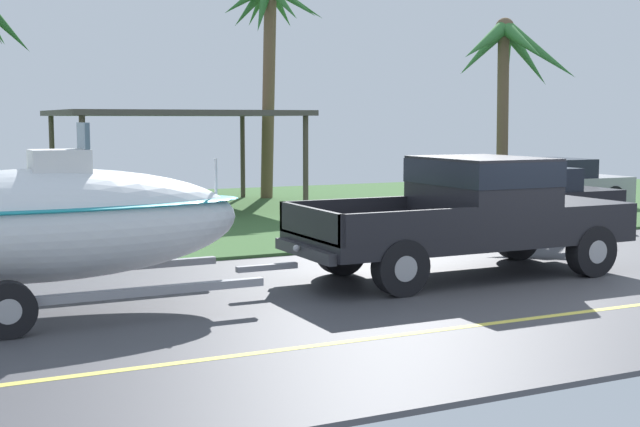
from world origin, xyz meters
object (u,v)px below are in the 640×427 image
(pickup_truck_towing, at_px, (479,209))
(parked_sedan_far, at_px, (520,200))
(palm_tree_far_left, at_px, (508,61))
(palm_tree_near_right, at_px, (269,29))
(carport_awning, at_px, (174,115))
(boat_on_trailer, at_px, (38,224))
(parked_sedan_near, at_px, (543,185))

(pickup_truck_towing, height_order, parked_sedan_far, pickup_truck_towing)
(palm_tree_far_left, bearing_deg, pickup_truck_towing, -130.67)
(pickup_truck_towing, relative_size, palm_tree_near_right, 0.82)
(palm_tree_near_right, bearing_deg, parked_sedan_far, -75.81)
(pickup_truck_towing, height_order, carport_awning, carport_awning)
(parked_sedan_far, xyz_separation_m, palm_tree_far_left, (1.23, 2.11, 3.18))
(pickup_truck_towing, bearing_deg, boat_on_trailer, -180.00)
(parked_sedan_near, distance_m, palm_tree_far_left, 3.89)
(boat_on_trailer, height_order, carport_awning, carport_awning)
(pickup_truck_towing, height_order, palm_tree_far_left, palm_tree_far_left)
(carport_awning, bearing_deg, palm_tree_far_left, -37.18)
(boat_on_trailer, relative_size, palm_tree_far_left, 1.29)
(pickup_truck_towing, height_order, parked_sedan_near, pickup_truck_towing)
(pickup_truck_towing, xyz_separation_m, boat_on_trailer, (-6.62, -0.00, 0.12))
(pickup_truck_towing, xyz_separation_m, carport_awning, (-1.60, 11.38, 1.50))
(parked_sedan_near, relative_size, palm_tree_near_right, 0.71)
(palm_tree_near_right, bearing_deg, pickup_truck_towing, -97.96)
(pickup_truck_towing, relative_size, carport_awning, 0.90)
(carport_awning, height_order, palm_tree_far_left, palm_tree_far_left)
(carport_awning, bearing_deg, parked_sedan_far, -52.35)
(pickup_truck_towing, bearing_deg, carport_awning, 98.00)
(parked_sedan_far, relative_size, palm_tree_far_left, 0.88)
(carport_awning, bearing_deg, palm_tree_near_right, 24.63)
(boat_on_trailer, bearing_deg, parked_sedan_near, 27.15)
(palm_tree_near_right, bearing_deg, palm_tree_far_left, -62.87)
(parked_sedan_near, height_order, palm_tree_near_right, palm_tree_near_right)
(pickup_truck_towing, distance_m, boat_on_trailer, 6.62)
(boat_on_trailer, height_order, parked_sedan_near, boat_on_trailer)
(pickup_truck_towing, xyz_separation_m, parked_sedan_far, (4.06, 4.04, -0.36))
(boat_on_trailer, bearing_deg, palm_tree_far_left, 27.32)
(parked_sedan_near, bearing_deg, parked_sedan_far, -136.32)
(boat_on_trailer, height_order, parked_sedan_far, boat_on_trailer)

